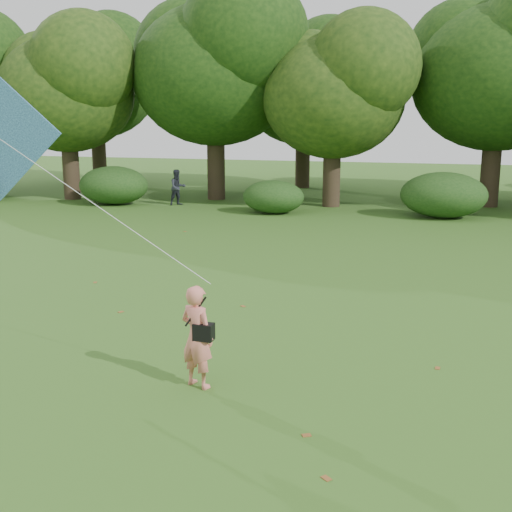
# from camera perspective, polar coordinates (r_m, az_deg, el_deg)

# --- Properties ---
(ground) EXTENTS (100.00, 100.00, 0.00)m
(ground) POSITION_cam_1_polar(r_m,az_deg,el_deg) (10.65, -1.29, -10.25)
(ground) COLOR #265114
(ground) RESTS_ON ground
(man_kite_flyer) EXTENTS (0.68, 0.56, 1.61)m
(man_kite_flyer) POSITION_cam_1_polar(r_m,az_deg,el_deg) (9.88, -5.25, -7.14)
(man_kite_flyer) COLOR #E2796A
(man_kite_flyer) RESTS_ON ground
(bystander_left) EXTENTS (1.01, 1.02, 1.66)m
(bystander_left) POSITION_cam_1_polar(r_m,az_deg,el_deg) (30.41, -6.98, 6.07)
(bystander_left) COLOR #252932
(bystander_left) RESTS_ON ground
(crossbody_bag) EXTENTS (0.43, 0.20, 0.68)m
(crossbody_bag) POSITION_cam_1_polar(r_m,az_deg,el_deg) (9.78, -4.69, -6.68)
(crossbody_bag) COLOR black
(crossbody_bag) RESTS_ON ground
(tree_line) EXTENTS (54.70, 15.30, 9.48)m
(tree_line) POSITION_cam_1_polar(r_m,az_deg,el_deg) (32.31, 14.47, 14.62)
(tree_line) COLOR #3A2D1E
(tree_line) RESTS_ON ground
(shrub_band) EXTENTS (39.15, 3.22, 1.88)m
(shrub_band) POSITION_cam_1_polar(r_m,az_deg,el_deg) (27.42, 8.49, 5.41)
(shrub_band) COLOR #264919
(shrub_band) RESTS_ON ground
(fallen_leaves) EXTENTS (11.60, 14.73, 0.01)m
(fallen_leaves) POSITION_cam_1_polar(r_m,az_deg,el_deg) (13.20, 4.67, -5.74)
(fallen_leaves) COLOR brown
(fallen_leaves) RESTS_ON ground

